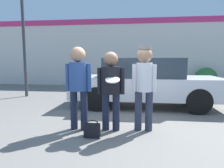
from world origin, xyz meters
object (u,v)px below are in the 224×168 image
Objects in this scene: person_right at (144,81)px; parked_car_near at (144,82)px; shrub at (206,78)px; street_lamp at (27,6)px; person_left at (78,80)px; handbag at (92,130)px; person_middle_with_frisbee at (111,84)px.

person_right is 0.38× the size of parked_car_near.
shrub is (3.36, 6.61, -0.49)m from person_right.
person_right is at bearing -38.10° from street_lamp.
person_left is 0.30× the size of street_lamp.
person_right is at bearing 27.49° from handbag.
street_lamp reaches higher than person_right.
shrub is 8.35m from handbag.
parked_car_near reaches higher than shrub.
handbag is at bearing -124.74° from person_middle_with_frisbee.
person_right is (1.36, 0.10, -0.00)m from person_left.
shrub is at bearing 58.89° from person_middle_with_frisbee.
parked_car_near is 5.45m from shrub.
street_lamp is 8.92m from shrub.
handbag is at bearing -121.34° from shrub.
shrub is at bearing 54.93° from person_left.
handbag is (-0.98, -0.51, -0.90)m from person_right.
person_middle_with_frisbee is 0.28× the size of street_lamp.
person_middle_with_frisbee reaches higher than shrub.
handbag is (-1.07, -2.78, -0.63)m from parked_car_near.
person_left reaches higher than person_right.
person_left is 1.36m from person_right.
shrub reaches higher than handbag.
person_left is 8.22m from shrub.
shrub is (3.27, 4.35, -0.22)m from parked_car_near.
person_left is 5.35m from street_lamp.
person_left is 1.06× the size of person_middle_with_frisbee.
street_lamp is 6.29m from handbag.
handbag is at bearing -111.04° from parked_car_near.
parked_car_near reaches higher than handbag.
parked_car_near is at bearing 71.91° from person_middle_with_frisbee.
person_right is 0.30× the size of street_lamp.
parked_car_near is at bearing 87.84° from person_right.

